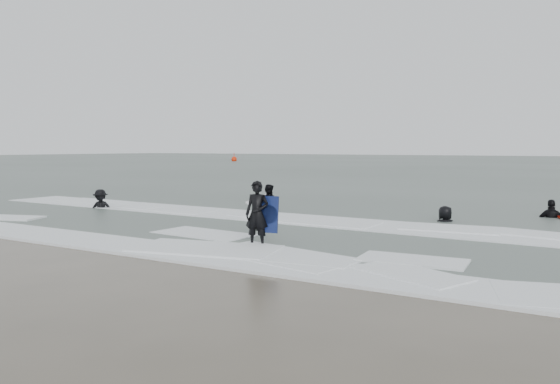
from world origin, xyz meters
The scene contains 10 objects.
ground centered at (0.00, 0.00, 0.00)m, with size 320.00×320.00×0.00m, color brown.
sea centered at (0.00, 80.00, 0.06)m, with size 320.00×320.00×0.00m, color #47544C.
surfer_centre centered at (1.64, 1.20, 0.00)m, with size 0.64×0.42×1.75m, color black.
surfer_wading centered at (-2.12, 7.58, 0.00)m, with size 0.82×0.64×1.69m, color black.
surfer_breaker centered at (-8.67, 4.81, 0.00)m, with size 1.10×0.63×1.70m, color black.
surfer_right_near centered at (7.66, 11.38, 0.00)m, with size 1.09×0.45×1.86m, color black.
surfer_right_far centered at (4.64, 8.28, 0.00)m, with size 0.85×0.55×1.74m, color black.
surf_foam centered at (0.00, 3.70, 0.04)m, with size 30.03×9.06×0.09m.
bodyboards centered at (2.52, 6.71, 0.50)m, with size 11.56×10.48×1.25m.
buoy centered at (-49.04, 68.91, 0.42)m, with size 1.00×1.00×1.65m.
Camera 1 is at (9.55, -10.52, 2.60)m, focal length 35.00 mm.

